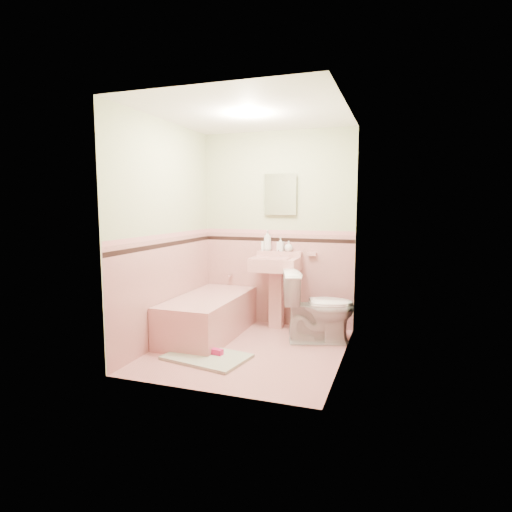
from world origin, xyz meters
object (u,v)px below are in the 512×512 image
(soap_bottle_left, at_px, (267,240))
(soap_bottle_right, at_px, (289,246))
(bathtub, at_px, (209,317))
(sink, at_px, (275,293))
(soap_bottle_mid, at_px, (281,244))
(shoe, at_px, (216,352))
(medicine_cabinet, at_px, (281,194))
(toilet, at_px, (319,307))
(bucket, at_px, (312,325))

(soap_bottle_left, height_order, soap_bottle_right, soap_bottle_left)
(bathtub, relative_size, sink, 1.64)
(soap_bottle_mid, height_order, shoe, soap_bottle_mid)
(medicine_cabinet, distance_m, soap_bottle_right, 0.67)
(shoe, bearing_deg, toilet, 52.91)
(sink, distance_m, toilet, 0.71)
(soap_bottle_left, bearing_deg, soap_bottle_right, 0.00)
(toilet, bearing_deg, medicine_cabinet, 30.25)
(bathtub, relative_size, shoe, 10.43)
(soap_bottle_left, relative_size, bucket, 1.24)
(soap_bottle_mid, bearing_deg, bathtub, -134.32)
(toilet, bearing_deg, bucket, 7.12)
(soap_bottle_mid, bearing_deg, soap_bottle_left, 180.00)
(soap_bottle_left, distance_m, shoe, 1.73)
(medicine_cabinet, distance_m, bucket, 1.68)
(medicine_cabinet, bearing_deg, toilet, -41.90)
(soap_bottle_left, bearing_deg, medicine_cabinet, 10.42)
(soap_bottle_mid, bearing_deg, sink, -94.22)
(soap_bottle_right, bearing_deg, sink, -123.86)
(medicine_cabinet, bearing_deg, soap_bottle_left, -169.58)
(soap_bottle_mid, bearing_deg, toilet, -40.94)
(medicine_cabinet, xyz_separation_m, shoe, (-0.29, -1.40, -1.64))
(soap_bottle_left, xyz_separation_m, shoe, (-0.12, -1.37, -1.05))
(shoe, bearing_deg, soap_bottle_right, 83.22)
(soap_bottle_right, height_order, bucket, soap_bottle_right)
(toilet, distance_m, bucket, 0.44)
(sink, height_order, soap_bottle_right, soap_bottle_right)
(medicine_cabinet, xyz_separation_m, soap_bottle_mid, (0.01, -0.03, -0.64))
(sink, relative_size, bucket, 4.23)
(soap_bottle_left, xyz_separation_m, soap_bottle_right, (0.28, 0.00, -0.07))
(soap_bottle_right, distance_m, toilet, 0.96)
(soap_bottle_right, bearing_deg, medicine_cabinet, 166.05)
(soap_bottle_left, distance_m, bucket, 1.21)
(bathtub, xyz_separation_m, sink, (0.68, 0.53, 0.23))
(medicine_cabinet, xyz_separation_m, soap_bottle_left, (-0.16, -0.03, -0.59))
(bathtub, bearing_deg, bucket, 22.30)
(soap_bottle_right, distance_m, shoe, 1.73)
(sink, bearing_deg, bathtub, -142.07)
(bathtub, xyz_separation_m, toilet, (1.30, 0.19, 0.19))
(sink, distance_m, soap_bottle_right, 0.62)
(sink, distance_m, medicine_cabinet, 1.26)
(soap_bottle_left, relative_size, toilet, 0.33)
(bathtub, distance_m, sink, 0.89)
(bathtub, xyz_separation_m, soap_bottle_left, (0.52, 0.71, 0.89))
(shoe, bearing_deg, soap_bottle_mid, 87.43)
(toilet, xyz_separation_m, bucket, (-0.13, 0.29, -0.30))
(soap_bottle_mid, relative_size, toilet, 0.22)
(soap_bottle_right, bearing_deg, bathtub, -138.44)
(bathtub, distance_m, medicine_cabinet, 1.78)
(bucket, bearing_deg, soap_bottle_left, 160.09)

